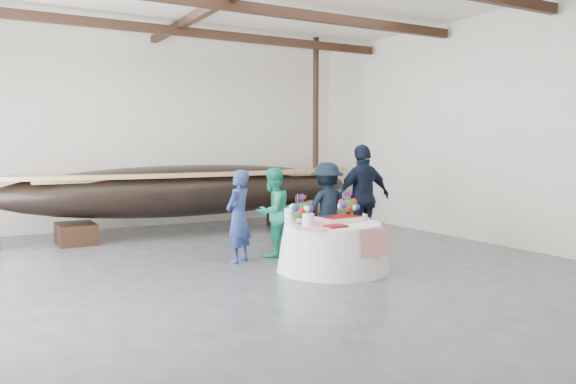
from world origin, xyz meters
TOP-DOWN VIEW (x-y plane):
  - floor at (0.00, 0.00)m, footprint 10.00×12.00m
  - wall_back at (0.00, 6.00)m, footprint 10.00×0.02m
  - wall_right at (5.00, 0.00)m, footprint 0.02×12.00m
  - pavilion_structure at (0.00, 0.76)m, footprint 9.80×11.76m
  - longboat_display at (0.32, 4.34)m, footprint 8.04×1.61m
  - banquet_table at (0.98, -0.09)m, footprint 1.74×1.74m
  - tabletop_items at (0.93, 0.05)m, footprint 1.68×1.20m
  - guest_woman_blue at (-0.04, 1.17)m, footprint 0.67×0.63m
  - guest_woman_teal at (0.69, 1.33)m, footprint 0.92×0.83m
  - guest_man_left at (1.72, 1.18)m, footprint 1.11×0.71m
  - guest_man_right at (2.40, 1.00)m, footprint 1.15×0.49m

SIDE VIEW (x-z plane):
  - floor at x=0.00m, z-range -0.01..0.01m
  - banquet_table at x=0.98m, z-range 0.00..0.75m
  - guest_woman_blue at x=-0.04m, z-range 0.00..1.54m
  - guest_woman_teal at x=0.69m, z-range 0.00..1.55m
  - guest_man_left at x=1.72m, z-range 0.00..1.63m
  - tabletop_items at x=0.93m, z-range 0.70..1.10m
  - longboat_display at x=0.32m, z-range 0.21..1.72m
  - guest_man_right at x=2.40m, z-range 0.00..1.95m
  - wall_back at x=0.00m, z-range 0.00..4.50m
  - wall_right at x=5.00m, z-range 0.00..4.50m
  - pavilion_structure at x=0.00m, z-range 1.75..6.25m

